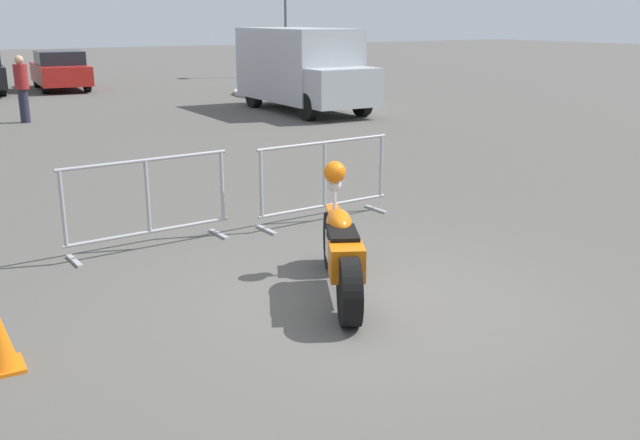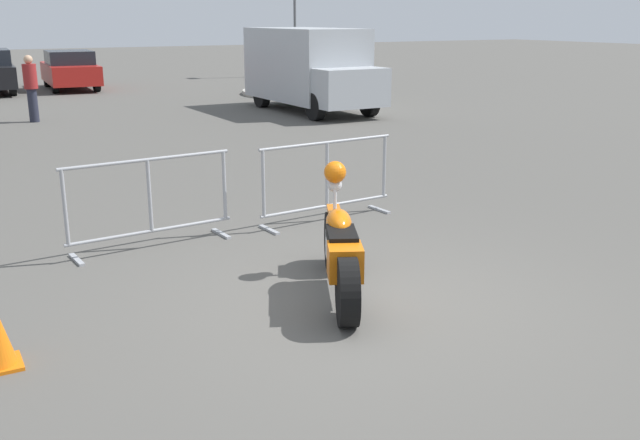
{
  "view_description": "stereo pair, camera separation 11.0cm",
  "coord_description": "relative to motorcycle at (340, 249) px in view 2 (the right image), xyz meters",
  "views": [
    {
      "loc": [
        -3.51,
        -5.25,
        2.62
      ],
      "look_at": [
        -0.05,
        0.72,
        0.65
      ],
      "focal_mm": 40.0,
      "sensor_mm": 36.0,
      "label": 1
    },
    {
      "loc": [
        -3.42,
        -5.3,
        2.62
      ],
      "look_at": [
        -0.05,
        0.72,
        0.65
      ],
      "focal_mm": 40.0,
      "sensor_mm": 36.0,
      "label": 2
    }
  ],
  "objects": [
    {
      "name": "planter_island",
      "position": [
        8.64,
        16.88,
        -0.14
      ],
      "size": [
        4.38,
        4.38,
        1.13
      ],
      "color": "#ADA89E",
      "rests_on": "ground"
    },
    {
      "name": "motorcycle",
      "position": [
        0.0,
        0.0,
        0.0
      ],
      "size": [
        1.07,
        1.97,
        1.19
      ],
      "rotation": [
        0.0,
        0.0,
        1.12
      ],
      "color": "black",
      "rests_on": "ground"
    },
    {
      "name": "crowd_barrier_near",
      "position": [
        -1.19,
        2.33,
        0.1
      ],
      "size": [
        2.02,
        0.58,
        1.07
      ],
      "rotation": [
        0.0,
        0.0,
        0.08
      ],
      "color": "#9EA0A5",
      "rests_on": "ground"
    },
    {
      "name": "parked_car_red",
      "position": [
        1.7,
        22.49,
        0.26
      ],
      "size": [
        1.93,
        4.26,
        1.42
      ],
      "rotation": [
        0.0,
        0.0,
        1.51
      ],
      "color": "#B21E19",
      "rests_on": "ground"
    },
    {
      "name": "ground_plane",
      "position": [
        0.05,
        -0.32,
        -0.46
      ],
      "size": [
        120.0,
        120.0,
        0.0
      ],
      "primitive_type": "plane",
      "color": "#54514C"
    },
    {
      "name": "crowd_barrier_far",
      "position": [
        1.19,
        2.33,
        0.1
      ],
      "size": [
        2.02,
        0.58,
        1.07
      ],
      "rotation": [
        0.0,
        0.0,
        0.08
      ],
      "color": "#9EA0A5",
      "rests_on": "ground"
    },
    {
      "name": "pedestrian",
      "position": [
        -0.82,
        14.05,
        0.46
      ],
      "size": [
        0.48,
        0.48,
        1.69
      ],
      "rotation": [
        0.0,
        0.0,
        5.38
      ],
      "color": "#262838",
      "rests_on": "ground"
    },
    {
      "name": "delivery_van",
      "position": [
        6.46,
        12.56,
        0.79
      ],
      "size": [
        2.03,
        5.01,
        2.31
      ],
      "rotation": [
        0.0,
        0.0,
        -1.56
      ],
      "color": "#B2B7BC",
      "rests_on": "ground"
    }
  ]
}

